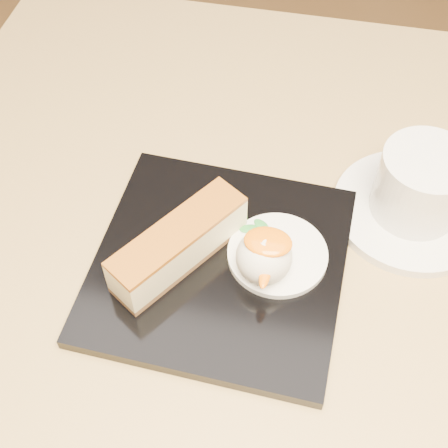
% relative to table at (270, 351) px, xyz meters
% --- Properties ---
extents(table, '(0.80, 0.80, 0.72)m').
position_rel_table_xyz_m(table, '(0.00, 0.00, 0.00)').
color(table, black).
rests_on(table, ground).
extents(dessert_plate, '(0.23, 0.23, 0.01)m').
position_rel_table_xyz_m(dessert_plate, '(-0.06, -0.00, 0.16)').
color(dessert_plate, black).
rests_on(dessert_plate, table).
extents(cheesecake, '(0.10, 0.13, 0.04)m').
position_rel_table_xyz_m(cheesecake, '(-0.09, -0.01, 0.19)').
color(cheesecake, brown).
rests_on(cheesecake, dessert_plate).
extents(cream_smear, '(0.09, 0.09, 0.01)m').
position_rel_table_xyz_m(cream_smear, '(-0.01, 0.01, 0.17)').
color(cream_smear, white).
rests_on(cream_smear, dessert_plate).
extents(ice_cream_scoop, '(0.05, 0.05, 0.05)m').
position_rel_table_xyz_m(ice_cream_scoop, '(-0.02, -0.01, 0.19)').
color(ice_cream_scoop, white).
rests_on(ice_cream_scoop, cream_smear).
extents(mango_sauce, '(0.04, 0.03, 0.01)m').
position_rel_table_xyz_m(mango_sauce, '(-0.01, -0.01, 0.21)').
color(mango_sauce, orange).
rests_on(mango_sauce, ice_cream_scoop).
extents(mint_sprig, '(0.04, 0.03, 0.00)m').
position_rel_table_xyz_m(mint_sprig, '(-0.03, 0.04, 0.17)').
color(mint_sprig, '#2D8C32').
rests_on(mint_sprig, cream_smear).
extents(saucer, '(0.15, 0.15, 0.01)m').
position_rel_table_xyz_m(saucer, '(0.11, 0.10, 0.16)').
color(saucer, white).
rests_on(saucer, table).
extents(coffee_cup, '(0.11, 0.08, 0.07)m').
position_rel_table_xyz_m(coffee_cup, '(0.11, 0.10, 0.20)').
color(coffee_cup, white).
rests_on(coffee_cup, saucer).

